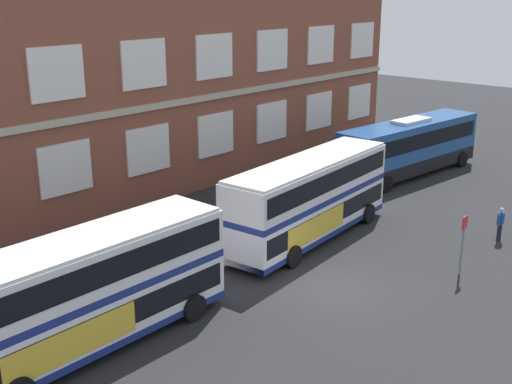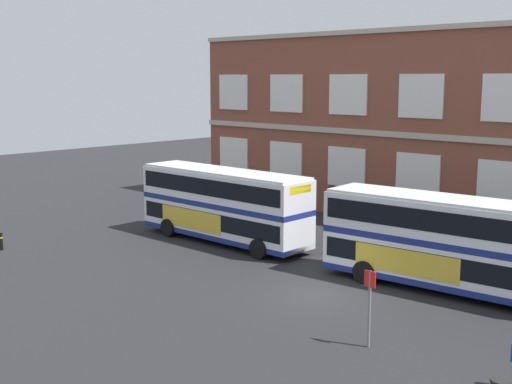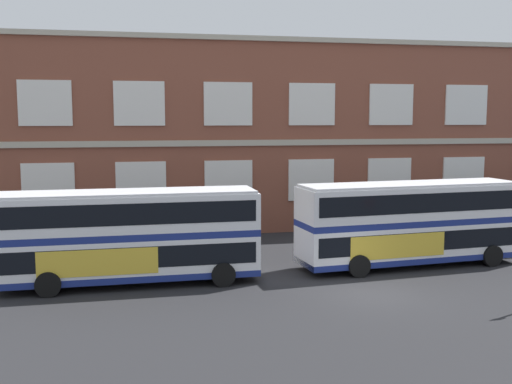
% 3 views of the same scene
% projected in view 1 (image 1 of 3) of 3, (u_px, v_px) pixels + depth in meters
% --- Properties ---
extents(ground_plane, '(120.00, 120.00, 0.00)m').
position_uv_depth(ground_plane, '(296.00, 274.00, 28.47)').
color(ground_plane, '#232326').
extents(brick_terminal_building, '(47.47, 8.19, 12.10)m').
position_uv_depth(brick_terminal_building, '(102.00, 95.00, 38.04)').
color(brick_terminal_building, brown).
rests_on(brick_terminal_building, ground).
extents(double_decker_near, '(11.03, 2.97, 4.07)m').
position_uv_depth(double_decker_near, '(83.00, 293.00, 21.97)').
color(double_decker_near, silver).
rests_on(double_decker_near, ground).
extents(double_decker_middle, '(11.19, 3.60, 4.07)m').
position_uv_depth(double_decker_middle, '(309.00, 198.00, 31.76)').
color(double_decker_middle, silver).
rests_on(double_decker_middle, ground).
extents(touring_coach, '(12.19, 3.79, 3.80)m').
position_uv_depth(touring_coach, '(409.00, 147.00, 42.60)').
color(touring_coach, navy).
rests_on(touring_coach, ground).
extents(waiting_passenger, '(0.64, 0.27, 1.70)m').
position_uv_depth(waiting_passenger, '(500.00, 222.00, 31.95)').
color(waiting_passenger, black).
rests_on(waiting_passenger, ground).
extents(bus_stand_flag, '(0.44, 0.10, 2.70)m').
position_uv_depth(bus_stand_flag, '(463.00, 240.00, 27.92)').
color(bus_stand_flag, slate).
rests_on(bus_stand_flag, ground).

